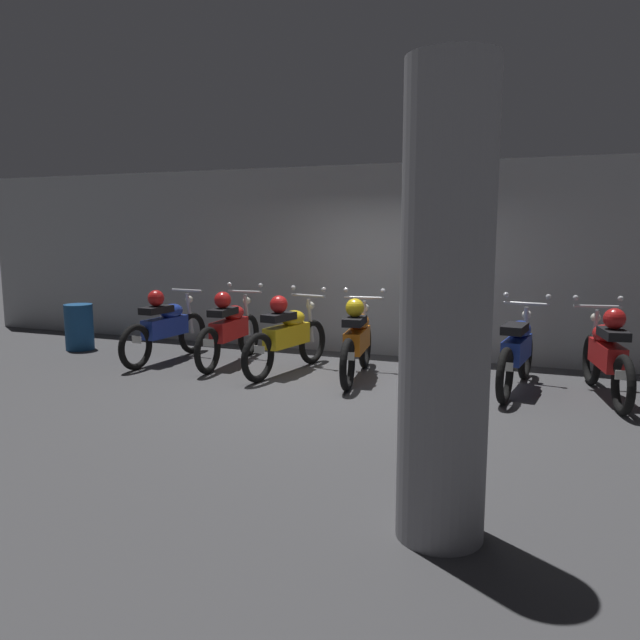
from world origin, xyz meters
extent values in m
plane|color=#424244|center=(0.00, 0.00, 0.00)|extent=(80.00, 80.00, 0.00)
cube|color=#9EA0A3|center=(0.00, 2.24, 1.47)|extent=(16.00, 0.30, 2.94)
torus|color=black|center=(-2.95, 1.16, 0.33)|extent=(0.13, 0.65, 0.65)
torus|color=black|center=(-3.04, -0.13, 0.33)|extent=(0.13, 0.65, 0.65)
cube|color=#1E389E|center=(-3.00, 0.52, 0.52)|extent=(0.28, 0.84, 0.28)
ellipsoid|color=#1E389E|center=(-2.99, 0.67, 0.73)|extent=(0.29, 0.46, 0.22)
cube|color=black|center=(-3.01, 0.33, 0.80)|extent=(0.27, 0.53, 0.10)
cylinder|color=#B7BABF|center=(-2.96, 1.06, 1.02)|extent=(0.56, 0.07, 0.04)
cylinder|color=#B7BABF|center=(-2.96, 1.11, 0.65)|extent=(0.07, 0.16, 0.65)
sphere|color=silver|center=(-2.96, 1.11, 0.87)|extent=(0.12, 0.12, 0.12)
cube|color=white|center=(-3.04, -0.11, 0.43)|extent=(0.16, 0.02, 0.10)
sphere|color=red|center=(-3.01, 0.33, 0.97)|extent=(0.24, 0.24, 0.24)
torus|color=black|center=(-2.02, 1.32, 0.33)|extent=(0.12, 0.65, 0.65)
torus|color=black|center=(-1.97, 0.02, 0.33)|extent=(0.12, 0.65, 0.65)
cube|color=red|center=(-2.00, 0.67, 0.52)|extent=(0.25, 0.84, 0.28)
ellipsoid|color=red|center=(-2.00, 0.82, 0.73)|extent=(0.28, 0.45, 0.22)
cube|color=black|center=(-1.99, 0.49, 0.80)|extent=(0.26, 0.53, 0.10)
cylinder|color=#B7BABF|center=(-2.02, 1.21, 1.02)|extent=(0.56, 0.06, 0.04)
sphere|color=#B7BABF|center=(-2.28, 1.20, 1.12)|extent=(0.07, 0.07, 0.07)
sphere|color=#B7BABF|center=(-1.76, 1.22, 1.12)|extent=(0.07, 0.07, 0.07)
cylinder|color=#B7BABF|center=(-2.02, 1.27, 0.65)|extent=(0.06, 0.16, 0.65)
sphere|color=silver|center=(-2.02, 1.27, 0.87)|extent=(0.12, 0.12, 0.12)
cube|color=white|center=(-1.97, 0.04, 0.43)|extent=(0.16, 0.02, 0.10)
sphere|color=red|center=(-1.99, 0.49, 0.97)|extent=(0.24, 0.24, 0.24)
torus|color=black|center=(-0.88, 1.13, 0.33)|extent=(0.21, 0.66, 0.65)
torus|color=black|center=(-1.12, -0.15, 0.33)|extent=(0.21, 0.66, 0.65)
cube|color=gold|center=(-1.00, 0.49, 0.52)|extent=(0.37, 0.86, 0.28)
ellipsoid|color=gold|center=(-0.97, 0.64, 0.73)|extent=(0.34, 0.48, 0.22)
cube|color=black|center=(-1.03, 0.31, 0.80)|extent=(0.33, 0.56, 0.10)
cylinder|color=#B7BABF|center=(-0.90, 1.02, 1.02)|extent=(0.56, 0.14, 0.04)
sphere|color=#B7BABF|center=(-1.15, 1.07, 1.12)|extent=(0.07, 0.07, 0.07)
sphere|color=#B7BABF|center=(-0.64, 0.98, 1.12)|extent=(0.07, 0.07, 0.07)
cylinder|color=#B7BABF|center=(-0.89, 1.07, 0.65)|extent=(0.08, 0.17, 0.65)
sphere|color=silver|center=(-0.89, 1.07, 0.87)|extent=(0.12, 0.12, 0.12)
cube|color=white|center=(-1.11, -0.13, 0.43)|extent=(0.16, 0.04, 0.10)
sphere|color=red|center=(-1.03, 0.31, 0.97)|extent=(0.24, 0.24, 0.24)
torus|color=black|center=(-0.08, 1.16, 0.33)|extent=(0.17, 0.66, 0.65)
torus|color=black|center=(0.08, -0.13, 0.33)|extent=(0.17, 0.66, 0.65)
cube|color=orange|center=(0.00, 0.51, 0.52)|extent=(0.33, 0.85, 0.28)
ellipsoid|color=orange|center=(-0.02, 0.67, 0.73)|extent=(0.32, 0.47, 0.22)
cube|color=black|center=(0.02, 0.33, 0.80)|extent=(0.31, 0.55, 0.10)
cylinder|color=#B7BABF|center=(-0.07, 1.05, 1.02)|extent=(0.56, 0.11, 0.04)
sphere|color=#B7BABF|center=(-0.33, 1.02, 1.12)|extent=(0.07, 0.07, 0.07)
sphere|color=#B7BABF|center=(0.19, 1.09, 1.12)|extent=(0.07, 0.07, 0.07)
cylinder|color=#B7BABF|center=(-0.08, 1.10, 0.65)|extent=(0.08, 0.17, 0.65)
sphere|color=silver|center=(-0.08, 1.10, 0.87)|extent=(0.12, 0.12, 0.12)
cube|color=white|center=(0.08, -0.11, 0.43)|extent=(0.16, 0.03, 0.10)
sphere|color=gold|center=(0.02, 0.33, 0.97)|extent=(0.24, 0.24, 0.24)
torus|color=black|center=(1.04, 1.13, 0.33)|extent=(0.13, 0.65, 0.65)
torus|color=black|center=(0.96, -0.17, 0.33)|extent=(0.13, 0.65, 0.65)
cube|color=#1E389E|center=(1.00, 0.48, 0.52)|extent=(0.27, 0.84, 0.28)
ellipsoid|color=#1E389E|center=(1.01, 0.64, 0.73)|extent=(0.29, 0.45, 0.22)
cube|color=black|center=(0.99, 0.30, 0.80)|extent=(0.27, 0.53, 0.10)
cylinder|color=#B7BABF|center=(1.03, 1.03, 1.02)|extent=(0.56, 0.07, 0.04)
sphere|color=#B7BABF|center=(0.77, 1.04, 1.12)|extent=(0.07, 0.07, 0.07)
sphere|color=#B7BABF|center=(1.29, 1.01, 1.12)|extent=(0.07, 0.07, 0.07)
cylinder|color=#B7BABF|center=(1.03, 1.08, 0.65)|extent=(0.07, 0.16, 0.65)
sphere|color=silver|center=(1.03, 1.08, 0.87)|extent=(0.12, 0.12, 0.12)
cube|color=white|center=(0.96, -0.14, 0.43)|extent=(0.16, 0.02, 0.10)
sphere|color=red|center=(0.99, 0.30, 0.97)|extent=(0.24, 0.24, 0.24)
torus|color=black|center=(2.08, 1.25, 0.33)|extent=(0.17, 0.66, 0.65)
torus|color=black|center=(1.92, -0.04, 0.33)|extent=(0.17, 0.66, 0.65)
cube|color=#1E389E|center=(2.00, 0.61, 0.52)|extent=(0.32, 0.85, 0.28)
ellipsoid|color=#1E389E|center=(2.02, 0.76, 0.73)|extent=(0.31, 0.47, 0.22)
cube|color=black|center=(1.97, 0.43, 0.80)|extent=(0.30, 0.55, 0.10)
cylinder|color=#B7BABF|center=(2.06, 1.15, 1.02)|extent=(0.56, 0.10, 0.04)
sphere|color=#B7BABF|center=(1.81, 1.18, 1.12)|extent=(0.07, 0.07, 0.07)
sphere|color=#B7BABF|center=(2.32, 1.12, 1.12)|extent=(0.07, 0.07, 0.07)
cylinder|color=#B7BABF|center=(2.07, 1.20, 0.65)|extent=(0.08, 0.16, 0.65)
sphere|color=silver|center=(2.07, 1.20, 0.87)|extent=(0.12, 0.12, 0.12)
cube|color=white|center=(1.92, -0.01, 0.43)|extent=(0.16, 0.03, 0.10)
torus|color=black|center=(2.87, 1.27, 0.33)|extent=(0.21, 0.66, 0.65)
torus|color=black|center=(3.12, -0.01, 0.33)|extent=(0.21, 0.66, 0.65)
cube|color=red|center=(3.00, 0.63, 0.52)|extent=(0.37, 0.86, 0.28)
ellipsoid|color=red|center=(2.97, 0.78, 0.73)|extent=(0.34, 0.48, 0.22)
cube|color=black|center=(3.03, 0.45, 0.80)|extent=(0.33, 0.56, 0.10)
cylinder|color=#B7BABF|center=(2.89, 1.17, 1.02)|extent=(0.56, 0.14, 0.04)
sphere|color=#B7BABF|center=(2.64, 1.12, 1.12)|extent=(0.07, 0.07, 0.07)
sphere|color=#B7BABF|center=(3.15, 1.21, 1.12)|extent=(0.07, 0.07, 0.07)
cylinder|color=#B7BABF|center=(2.88, 1.22, 0.65)|extent=(0.08, 0.17, 0.65)
sphere|color=silver|center=(2.88, 1.22, 0.87)|extent=(0.12, 0.12, 0.12)
cube|color=white|center=(3.11, 0.02, 0.43)|extent=(0.16, 0.04, 0.10)
sphere|color=red|center=(3.03, 0.45, 0.97)|extent=(0.24, 0.24, 0.24)
cylinder|color=gray|center=(1.77, -3.30, 1.47)|extent=(0.56, 0.56, 2.94)
cylinder|color=navy|center=(-4.84, 0.75, 0.37)|extent=(0.45, 0.45, 0.75)
camera|label=1|loc=(2.38, -7.01, 1.95)|focal=34.23mm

